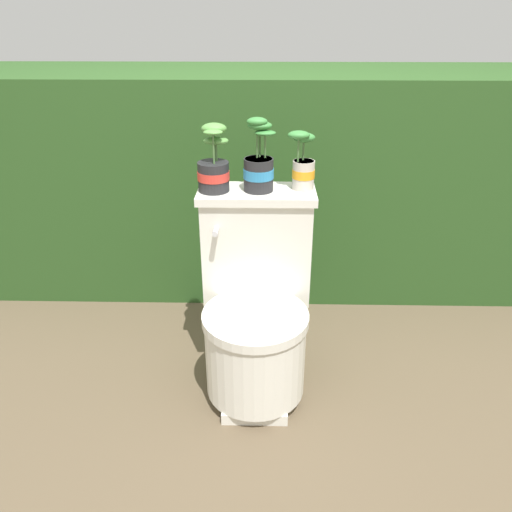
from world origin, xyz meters
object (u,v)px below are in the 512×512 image
object	(u,v)px
potted_plant_left	(214,168)
potted_plant_midleft	(259,166)
potted_plant_middle	(303,165)
toilet	(256,311)

from	to	relation	value
potted_plant_left	potted_plant_midleft	xyz separation A→B (m)	(0.16, 0.01, 0.00)
potted_plant_left	potted_plant_middle	distance (m)	0.32
toilet	potted_plant_middle	xyz separation A→B (m)	(0.17, 0.15, 0.52)
toilet	potted_plant_midleft	distance (m)	0.54
toilet	potted_plant_midleft	xyz separation A→B (m)	(0.01, 0.14, 0.52)
potted_plant_midleft	potted_plant_middle	world-z (taller)	potted_plant_midleft
potted_plant_left	potted_plant_midleft	distance (m)	0.16
potted_plant_left	potted_plant_middle	world-z (taller)	potted_plant_left
toilet	potted_plant_left	world-z (taller)	potted_plant_left
potted_plant_left	potted_plant_midleft	bearing A→B (deg)	2.39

